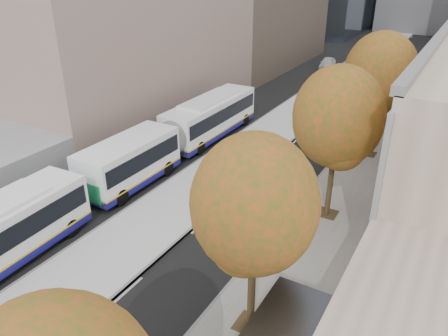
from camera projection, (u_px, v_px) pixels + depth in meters
The scene contains 7 objects.
bus_platform at pixel (289, 119), 36.72m from camera, with size 4.25×150.00×0.15m, color #B7B7B7.
sidewalk at pixel (387, 137), 33.15m from camera, with size 4.75×150.00×0.08m, color gray.
tree_c at pixel (254, 205), 13.97m from camera, with size 4.20×4.20×7.28m.
tree_d at pixel (338, 117), 20.88m from camera, with size 4.40×4.40×7.60m.
tree_e at pixel (380, 73), 27.79m from camera, with size 4.60×4.60×7.92m.
bus_far at pixel (181, 133), 29.70m from camera, with size 2.61×17.17×2.86m.
distant_car at pixel (327, 63), 52.98m from camera, with size 1.60×3.97×1.35m, color beige.
Camera 1 is at (8.77, 2.08, 12.43)m, focal length 35.00 mm.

